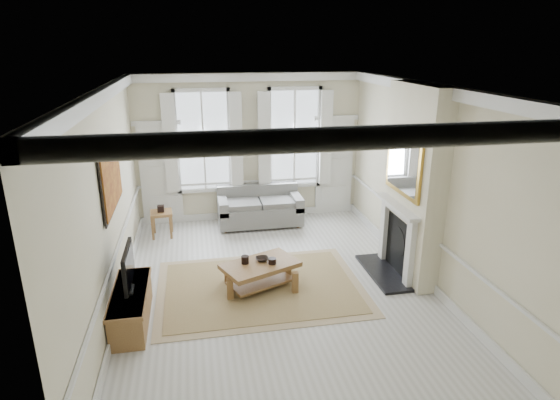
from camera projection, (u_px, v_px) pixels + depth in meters
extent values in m
plane|color=#B7B5AD|center=(278.00, 289.00, 8.02)|extent=(7.20, 7.20, 0.00)
plane|color=white|center=(278.00, 86.00, 6.94)|extent=(7.20, 7.20, 0.00)
plane|color=beige|center=(250.00, 148.00, 10.83)|extent=(5.20, 0.00, 5.20)
plane|color=beige|center=(108.00, 205.00, 7.02)|extent=(0.00, 7.20, 7.20)
plane|color=beige|center=(428.00, 186.00, 7.94)|extent=(0.00, 7.20, 7.20)
cube|color=silver|center=(161.00, 176.00, 10.61)|extent=(0.90, 0.08, 2.30)
cube|color=silver|center=(334.00, 167.00, 11.33)|extent=(0.90, 0.08, 2.30)
cube|color=#BD7920|center=(111.00, 177.00, 7.19)|extent=(0.05, 1.66, 1.06)
cube|color=beige|center=(413.00, 184.00, 8.10)|extent=(0.35, 1.70, 3.38)
cube|color=black|center=(383.00, 272.00, 8.55)|extent=(0.55, 1.50, 0.05)
cube|color=silver|center=(409.00, 257.00, 7.90)|extent=(0.10, 0.18, 1.15)
cube|color=silver|center=(384.00, 233.00, 8.93)|extent=(0.10, 0.18, 1.15)
cube|color=silver|center=(396.00, 206.00, 8.17)|extent=(0.20, 1.45, 0.06)
cube|color=black|center=(398.00, 245.00, 8.43)|extent=(0.02, 0.92, 1.00)
cube|color=#B98D32|center=(403.00, 165.00, 7.95)|extent=(0.06, 1.26, 1.06)
cube|color=slate|center=(260.00, 213.00, 10.80)|extent=(1.90, 0.92, 0.43)
cube|color=slate|center=(257.00, 193.00, 11.02)|extent=(1.90, 0.20, 0.44)
cube|color=slate|center=(223.00, 205.00, 10.57)|extent=(0.20, 0.92, 0.30)
cube|color=slate|center=(296.00, 201.00, 10.87)|extent=(0.20, 0.92, 0.30)
cylinder|color=brown|center=(226.00, 231.00, 10.41)|extent=(0.06, 0.06, 0.08)
cylinder|color=brown|center=(292.00, 215.00, 11.34)|extent=(0.06, 0.06, 0.08)
cube|color=brown|center=(161.00, 213.00, 10.08)|extent=(0.49, 0.49, 0.06)
cube|color=brown|center=(153.00, 229.00, 9.97)|extent=(0.05, 0.05, 0.50)
cube|color=brown|center=(170.00, 228.00, 10.04)|extent=(0.05, 0.05, 0.50)
cube|color=brown|center=(154.00, 223.00, 10.31)|extent=(0.05, 0.05, 0.50)
cube|color=brown|center=(171.00, 222.00, 10.37)|extent=(0.05, 0.05, 0.50)
cube|color=olive|center=(261.00, 287.00, 8.06)|extent=(3.50, 2.60, 0.02)
cube|color=brown|center=(260.00, 265.00, 7.93)|extent=(1.44, 1.16, 0.08)
cube|color=brown|center=(231.00, 288.00, 7.67)|extent=(0.10, 0.10, 0.39)
cube|color=brown|center=(294.00, 282.00, 7.85)|extent=(0.10, 0.10, 0.39)
cube|color=brown|center=(228.00, 273.00, 8.16)|extent=(0.10, 0.10, 0.39)
cube|color=brown|center=(287.00, 268.00, 8.34)|extent=(0.10, 0.10, 0.39)
cylinder|color=black|center=(245.00, 260.00, 7.90)|extent=(0.13, 0.13, 0.13)
cylinder|color=black|center=(272.00, 261.00, 7.89)|extent=(0.14, 0.14, 0.10)
imported|color=black|center=(262.00, 259.00, 8.01)|extent=(0.23, 0.23, 0.05)
cube|color=brown|center=(131.00, 307.00, 6.99)|extent=(0.48, 1.49, 0.53)
cube|color=black|center=(131.00, 290.00, 6.91)|extent=(0.08, 0.30, 0.03)
cube|color=black|center=(128.00, 266.00, 6.78)|extent=(0.05, 0.90, 0.55)
cube|color=black|center=(130.00, 266.00, 6.79)|extent=(0.01, 0.83, 0.49)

